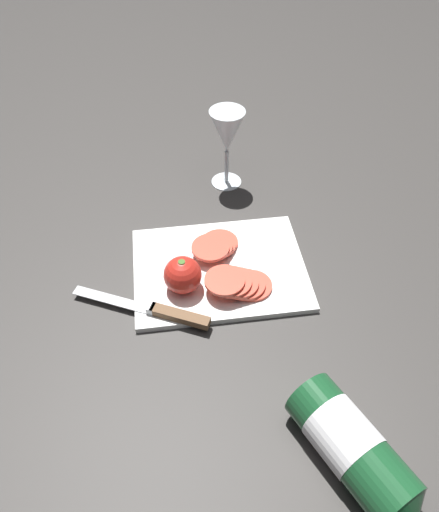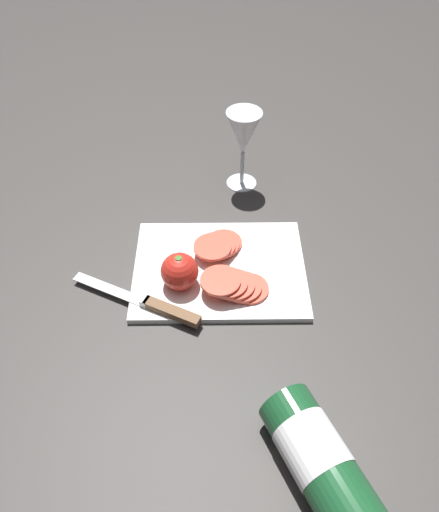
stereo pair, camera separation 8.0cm
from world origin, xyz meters
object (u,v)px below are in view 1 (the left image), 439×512
wine_glass (227,135)px  knife (167,313)px  tomato_slice_stack_near (216,245)px  wine_bottle (356,451)px  tomato_slice_stack_far (239,283)px  whole_tomato (183,275)px

wine_glass → knife: size_ratio=0.75×
wine_glass → tomato_slice_stack_near: wine_glass is taller
tomato_slice_stack_near → knife: bearing=54.1°
wine_bottle → tomato_slice_stack_far: wine_bottle is taller
whole_tomato → knife: whole_tomato is taller
wine_bottle → tomato_slice_stack_near: size_ratio=2.94×
wine_glass → whole_tomato: (0.12, 0.31, -0.08)m
knife → tomato_slice_stack_near: 0.18m
wine_glass → whole_tomato: wine_glass is taller
whole_tomato → knife: (0.03, 0.06, -0.03)m
wine_glass → knife: wine_glass is taller
whole_tomato → knife: bearing=59.6°
knife → tomato_slice_stack_far: tomato_slice_stack_far is taller
wine_bottle → tomato_slice_stack_near: (0.13, -0.43, -0.02)m
wine_glass → whole_tomato: bearing=68.1°
wine_bottle → wine_glass: wine_glass is taller
knife → tomato_slice_stack_near: (-0.10, -0.15, 0.01)m
whole_tomato → knife: size_ratio=0.29×
wine_bottle → tomato_slice_stack_near: wine_bottle is taller
wine_glass → knife: (0.16, 0.37, -0.11)m
wine_glass → wine_bottle: bearing=97.0°
tomato_slice_stack_near → tomato_slice_stack_far: (-0.03, 0.10, 0.00)m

